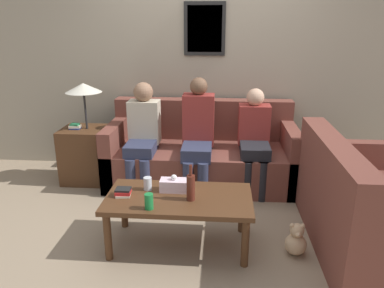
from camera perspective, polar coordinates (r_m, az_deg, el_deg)
ground_plane at (r=3.95m, az=0.98°, el=-8.65°), size 16.00×16.00×0.00m
wall_back at (r=4.59m, az=1.91°, el=12.17°), size 9.00×0.08×2.60m
couch_main at (r=4.34m, az=1.47°, el=-1.71°), size 2.11×0.93×0.90m
couch_side at (r=3.39m, az=25.03°, el=-9.46°), size 0.93×1.58×0.90m
coffee_table at (r=3.07m, az=-2.01°, el=-8.94°), size 1.18×0.62×0.44m
side_table_with_lamp at (r=4.48m, az=-16.08°, el=-0.58°), size 0.49×0.47×1.14m
wine_bottle at (r=2.94m, az=-0.19°, el=-6.54°), size 0.07×0.07×0.29m
drinking_glass at (r=3.16m, az=-6.77°, el=-6.01°), size 0.07×0.07×0.11m
book_stack at (r=3.09m, az=-10.43°, el=-7.21°), size 0.13×0.13×0.06m
soda_can at (r=2.85m, az=-6.58°, el=-8.69°), size 0.07×0.07×0.12m
tissue_box at (r=3.12m, az=-2.76°, el=-6.25°), size 0.23×0.12×0.15m
person_left at (r=4.14m, az=-7.52°, el=1.83°), size 0.34×0.60×1.16m
person_middle at (r=4.04m, az=0.89°, el=1.83°), size 0.34×0.63×1.22m
person_right at (r=4.11m, az=9.49°, el=1.09°), size 0.34×0.62×1.10m
teddy_bear at (r=3.19m, az=15.56°, el=-14.04°), size 0.17×0.17×0.27m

